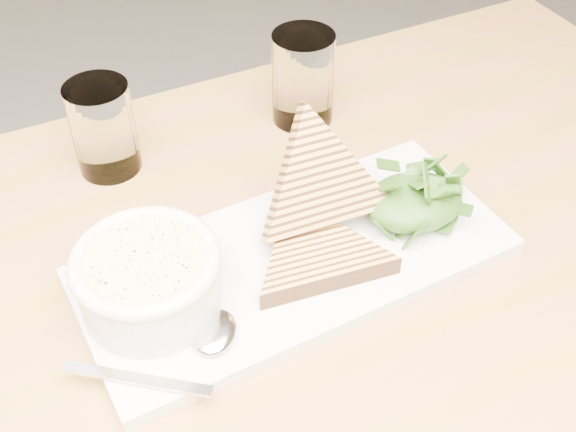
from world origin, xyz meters
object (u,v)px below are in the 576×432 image
object	(u,v)px
glass_far	(303,78)
table_top	(293,337)
glass_near	(103,128)
platter	(295,260)
soup_bowl	(150,285)

from	to	relation	value
glass_far	table_top	bearing A→B (deg)	-112.73
glass_near	platter	bearing A→B (deg)	-57.02
platter	glass_far	size ratio (longest dim) A/B	3.70
glass_near	glass_far	size ratio (longest dim) A/B	0.94
soup_bowl	glass_near	distance (m)	0.23
table_top	platter	size ratio (longest dim) A/B	2.96
platter	soup_bowl	xyz separation A→B (m)	(-0.14, -0.01, 0.03)
glass_near	glass_far	xyz separation A→B (m)	(0.24, 0.01, 0.00)
table_top	glass_near	xyz separation A→B (m)	(-0.11, 0.28, 0.07)
platter	soup_bowl	size ratio (longest dim) A/B	3.33
soup_bowl	glass_far	distance (m)	0.34
table_top	glass_far	xyz separation A→B (m)	(0.12, 0.30, 0.08)
soup_bowl	table_top	bearing A→B (deg)	-25.31
soup_bowl	glass_near	bearing A→B (deg)	89.70
platter	soup_bowl	distance (m)	0.15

